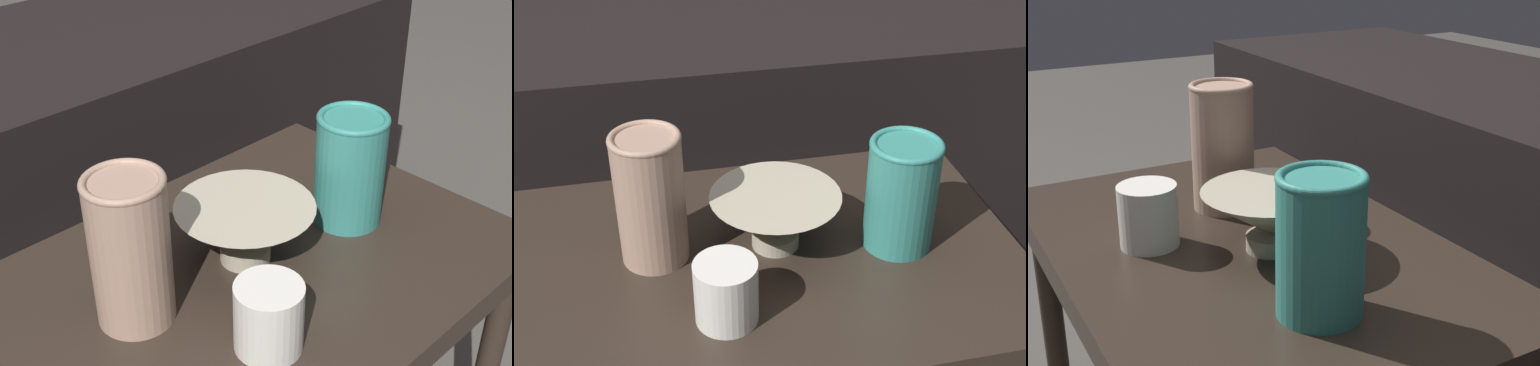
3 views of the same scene
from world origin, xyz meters
The scene contains 6 objects.
table centered at (0.00, 0.00, 0.44)m, with size 0.73×0.48×0.50m.
couch_backdrop centered at (0.00, 0.56, 0.32)m, with size 1.60×0.50×0.63m.
bowl centered at (0.03, 0.02, 0.55)m, with size 0.18×0.18×0.08m.
vase_textured_left centered at (-0.14, 0.03, 0.59)m, with size 0.09×0.09×0.19m.
vase_colorful_right centered at (0.20, -0.01, 0.58)m, with size 0.10×0.10×0.16m.
cup centered at (-0.06, -0.11, 0.54)m, with size 0.08×0.08×0.08m.
Camera 2 is at (-0.15, -0.76, 1.11)m, focal length 50.00 mm.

